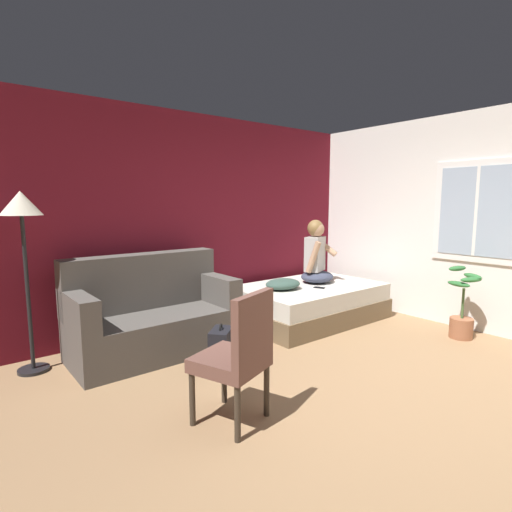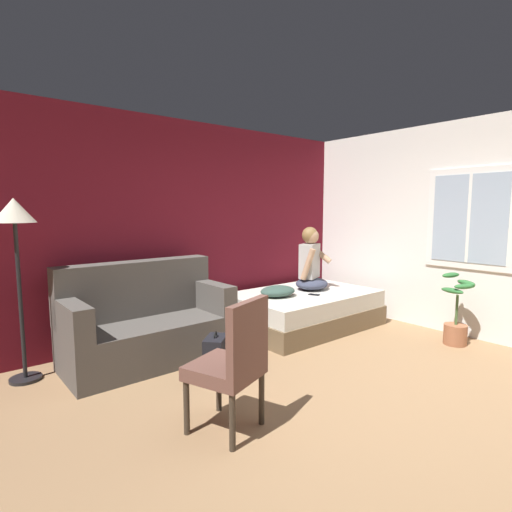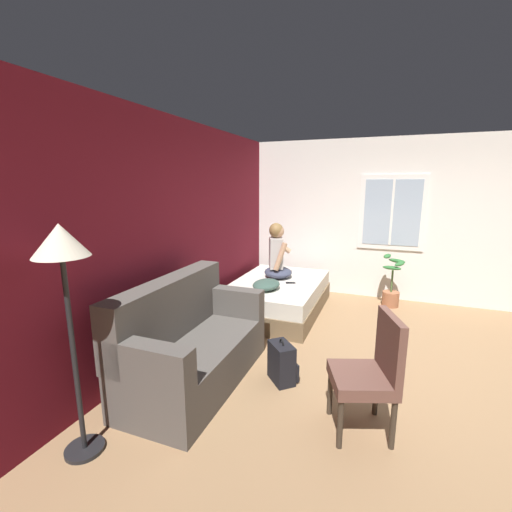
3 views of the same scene
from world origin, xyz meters
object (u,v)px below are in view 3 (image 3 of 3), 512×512
Objects in this scene: bed at (277,296)px; backpack at (282,363)px; potted_plant at (391,288)px; throw_pillow at (266,285)px; person_seated at (277,255)px; cell_phone at (291,283)px; couch at (190,344)px; side_chair at (371,370)px; floor_lamp at (63,264)px.

bed reaches higher than backpack.
potted_plant is (0.86, -1.66, 0.07)m from bed.
potted_plant is (1.32, -1.68, -0.25)m from throw_pillow.
person_seated reaches higher than cell_phone.
person_seated reaches higher than couch.
couch is at bearing 86.22° from side_chair.
throw_pillow reaches higher than bed.
side_chair is 2.04× the size of throw_pillow.
person_seated is 6.08× the size of cell_phone.
cell_phone reaches higher than bed.
throw_pillow is at bearing 39.73° from side_chair.
bed is at bearing 117.44° from potted_plant.
person_seated reaches higher than bed.
throw_pillow is 3.33× the size of cell_phone.
cell_phone is at bearing -11.37° from couch.
person_seated is at bearing 19.33° from backpack.
throw_pillow is 0.56× the size of potted_plant.
person_seated is at bearing -6.08° from floor_lamp.
potted_plant is at bearing -69.64° from person_seated.
potted_plant is at bearing -26.99° from floor_lamp.
backpack is 1.59m from throw_pillow.
bed is 4.32× the size of backpack.
backpack is at bearing -37.71° from floor_lamp.
person_seated is 1.91× the size of backpack.
backpack is 0.95× the size of throw_pillow.
person_seated is at bearing 4.98° from throw_pillow.
side_chair is 1.01m from backpack.
throw_pillow is 2.98m from floor_lamp.
potted_plant reaches higher than cell_phone.
person_seated is 0.74m from throw_pillow.
couch reaches higher than backpack.
person_seated is 3.57m from floor_lamp.
floor_lamp reaches higher than bed.
couch reaches higher than throw_pillow.
backpack is 2.18m from floor_lamp.
couch is 0.94m from backpack.
bed is 1.16× the size of floor_lamp.
cell_phone is (2.14, -0.43, 0.09)m from couch.
person_seated is at bearing -153.31° from cell_phone.
throw_pillow is 0.28× the size of floor_lamp.
floor_lamp reaches higher than person_seated.
cell_phone is at bearing -28.95° from throw_pillow.
potted_plant is (0.64, -1.74, -0.53)m from person_seated.
side_chair reaches higher than potted_plant.
cell_phone reaches higher than backpack.
couch reaches higher than cell_phone.
side_chair is (-0.11, -1.71, 0.14)m from couch.
throw_pillow is at bearing -8.71° from floor_lamp.
floor_lamp is (-1.11, 0.24, 1.04)m from couch.
side_chair is at bearing 177.01° from potted_plant.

